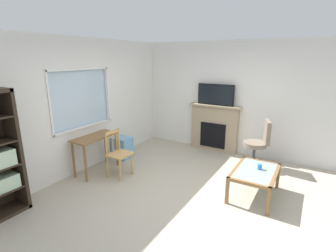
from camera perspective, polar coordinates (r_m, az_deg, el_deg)
The scene contains 11 objects.
ground at distance 4.36m, azimuth 4.42°, elevation -15.97°, with size 5.90×5.78×0.02m, color #B2A893.
wall_back_with_window at distance 5.32m, azimuth -19.04°, elevation 4.13°, with size 4.90×0.15×2.63m.
wall_right at distance 6.16m, azimuth 15.21°, elevation 6.00°, with size 0.12×4.98×2.63m, color silver.
desk_under_window at distance 5.22m, azimuth -16.08°, elevation -3.59°, with size 0.95×0.42×0.75m.
wooden_chair at distance 4.97m, azimuth -11.23°, elevation -6.06°, with size 0.43×0.42×0.90m.
plastic_drawer_unit at distance 5.94m, azimuth -10.26°, elevation -4.75°, with size 0.35×0.40×0.48m, color #72ADDB.
fireplace at distance 6.30m, azimuth 10.41°, elevation -0.38°, with size 0.26×1.25×1.15m.
tv at distance 6.12m, azimuth 10.72°, elevation 6.99°, with size 0.06×0.88×0.50m.
office_chair at distance 5.62m, azimuth 19.93°, elevation -3.21°, with size 0.58×0.56×1.00m.
coffee_table at distance 4.47m, azimuth 19.06°, elevation -10.18°, with size 0.99×0.66×0.45m.
sippy_cup at distance 4.49m, azimuth 19.99°, elevation -8.61°, with size 0.07×0.07×0.09m, color #337FD6.
Camera 1 is at (-3.36, -1.62, 2.24)m, focal length 26.98 mm.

